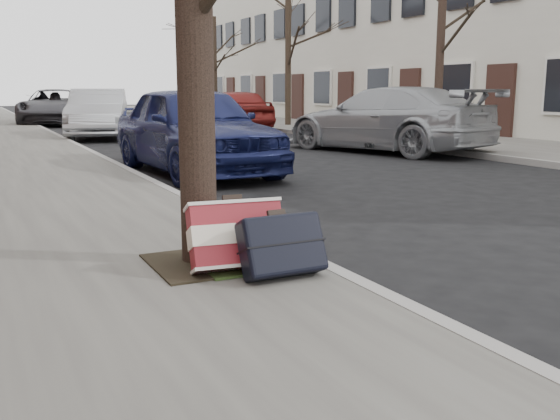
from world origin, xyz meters
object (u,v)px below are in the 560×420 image
car_near_front (194,129)px  car_near_mid (98,113)px  suitcase_red (236,236)px  suitcase_navy (282,245)px

car_near_front → car_near_mid: bearing=87.0°
car_near_mid → car_near_front: bearing=-75.6°
suitcase_red → car_near_mid: car_near_mid is taller
suitcase_red → car_near_mid: 15.16m
suitcase_red → car_near_mid: size_ratio=0.15×
car_near_mid → suitcase_red: bearing=-82.2°
suitcase_navy → car_near_front: size_ratio=0.13×
suitcase_navy → suitcase_red: bearing=127.3°
suitcase_navy → car_near_mid: bearing=83.5°
car_near_front → suitcase_navy: bearing=-106.3°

